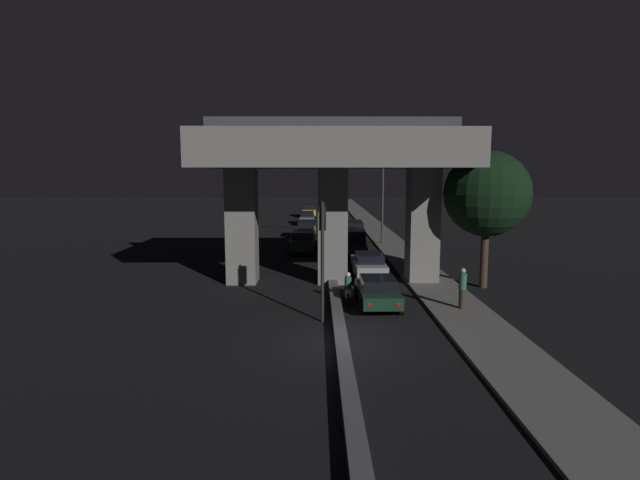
{
  "coord_description": "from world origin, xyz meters",
  "views": [
    {
      "loc": [
        -0.87,
        -17.08,
        6.07
      ],
      "look_at": [
        -0.62,
        18.37,
        1.2
      ],
      "focal_mm": 28.0,
      "sensor_mm": 36.0,
      "label": 1
    }
  ],
  "objects_px": {
    "car_dark_green_lead_oncoming": "(303,242)",
    "car_taxi_yellow_fourth_oncoming": "(309,211)",
    "car_dark_green_lead": "(378,291)",
    "car_grey_third_oncoming": "(307,218)",
    "traffic_light_left_of_median": "(322,240)",
    "car_taxi_yellow_fifth": "(344,225)",
    "car_silver_second": "(369,266)",
    "motorcycle_white_filtering_near": "(348,290)",
    "pedestrian_on_sidewalk": "(462,288)",
    "car_dark_red_fourth": "(353,232)",
    "street_lamp": "(378,187)",
    "motorcycle_blue_filtering_mid": "(345,261)",
    "car_taxi_yellow_second_oncoming": "(306,229)",
    "car_dark_green_third": "(353,243)"
  },
  "relations": [
    {
      "from": "car_dark_green_third",
      "to": "car_dark_red_fourth",
      "type": "distance_m",
      "value": 6.32
    },
    {
      "from": "car_dark_green_lead",
      "to": "car_grey_third_oncoming",
      "type": "xyz_separation_m",
      "value": [
        -3.82,
        35.8,
        0.03
      ]
    },
    {
      "from": "car_dark_red_fourth",
      "to": "motorcycle_white_filtering_near",
      "type": "distance_m",
      "value": 19.14
    },
    {
      "from": "pedestrian_on_sidewalk",
      "to": "car_dark_green_lead",
      "type": "bearing_deg",
      "value": 168.35
    },
    {
      "from": "car_taxi_yellow_fifth",
      "to": "car_grey_third_oncoming",
      "type": "relative_size",
      "value": 0.91
    },
    {
      "from": "car_silver_second",
      "to": "car_grey_third_oncoming",
      "type": "bearing_deg",
      "value": 6.97
    },
    {
      "from": "street_lamp",
      "to": "motorcycle_white_filtering_near",
      "type": "xyz_separation_m",
      "value": [
        -3.61,
        -18.6,
        -4.22
      ]
    },
    {
      "from": "car_taxi_yellow_fifth",
      "to": "car_taxi_yellow_second_oncoming",
      "type": "distance_m",
      "value": 5.8
    },
    {
      "from": "motorcycle_white_filtering_near",
      "to": "street_lamp",
      "type": "bearing_deg",
      "value": -8.55
    },
    {
      "from": "car_silver_second",
      "to": "motorcycle_white_filtering_near",
      "type": "relative_size",
      "value": 2.35
    },
    {
      "from": "car_dark_green_lead",
      "to": "car_dark_green_lead_oncoming",
      "type": "bearing_deg",
      "value": 12.94
    },
    {
      "from": "traffic_light_left_of_median",
      "to": "car_dark_green_lead",
      "type": "bearing_deg",
      "value": 40.2
    },
    {
      "from": "car_dark_green_lead_oncoming",
      "to": "car_taxi_yellow_fourth_oncoming",
      "type": "distance_m",
      "value": 29.54
    },
    {
      "from": "car_grey_third_oncoming",
      "to": "motorcycle_white_filtering_near",
      "type": "bearing_deg",
      "value": 4.38
    },
    {
      "from": "car_dark_green_lead",
      "to": "pedestrian_on_sidewalk",
      "type": "xyz_separation_m",
      "value": [
        3.61,
        -0.74,
        0.31
      ]
    },
    {
      "from": "traffic_light_left_of_median",
      "to": "motorcycle_white_filtering_near",
      "type": "distance_m",
      "value": 4.16
    },
    {
      "from": "car_dark_green_third",
      "to": "car_dark_green_lead_oncoming",
      "type": "relative_size",
      "value": 0.92
    },
    {
      "from": "traffic_light_left_of_median",
      "to": "car_taxi_yellow_fourth_oncoming",
      "type": "height_order",
      "value": "traffic_light_left_of_median"
    },
    {
      "from": "car_taxi_yellow_fourth_oncoming",
      "to": "pedestrian_on_sidewalk",
      "type": "xyz_separation_m",
      "value": [
        7.39,
        -45.81,
        0.16
      ]
    },
    {
      "from": "car_dark_red_fourth",
      "to": "car_silver_second",
      "type": "bearing_deg",
      "value": -179.17
    },
    {
      "from": "traffic_light_left_of_median",
      "to": "car_dark_green_lead",
      "type": "distance_m",
      "value": 4.2
    },
    {
      "from": "traffic_light_left_of_median",
      "to": "car_taxi_yellow_fifth",
      "type": "distance_m",
      "value": 30.41
    },
    {
      "from": "street_lamp",
      "to": "motorcycle_white_filtering_near",
      "type": "distance_m",
      "value": 19.41
    },
    {
      "from": "traffic_light_left_of_median",
      "to": "car_dark_green_lead",
      "type": "height_order",
      "value": "traffic_light_left_of_median"
    },
    {
      "from": "traffic_light_left_of_median",
      "to": "street_lamp",
      "type": "xyz_separation_m",
      "value": [
        4.84,
        21.5,
        1.5
      ]
    },
    {
      "from": "car_dark_green_lead",
      "to": "car_taxi_yellow_fifth",
      "type": "height_order",
      "value": "car_taxi_yellow_fifth"
    },
    {
      "from": "motorcycle_white_filtering_near",
      "to": "car_silver_second",
      "type": "bearing_deg",
      "value": -13.91
    },
    {
      "from": "car_silver_second",
      "to": "motorcycle_white_filtering_near",
      "type": "xyz_separation_m",
      "value": [
        -1.49,
        -5.08,
        -0.17
      ]
    },
    {
      "from": "car_dark_green_third",
      "to": "pedestrian_on_sidewalk",
      "type": "height_order",
      "value": "car_dark_green_third"
    },
    {
      "from": "traffic_light_left_of_median",
      "to": "car_silver_second",
      "type": "distance_m",
      "value": 8.8
    },
    {
      "from": "car_dark_red_fourth",
      "to": "motorcycle_white_filtering_near",
      "type": "bearing_deg",
      "value": 176.47
    },
    {
      "from": "car_dark_red_fourth",
      "to": "car_taxi_yellow_fourth_oncoming",
      "type": "distance_m",
      "value": 25.56
    },
    {
      "from": "car_dark_green_lead",
      "to": "motorcycle_white_filtering_near",
      "type": "relative_size",
      "value": 2.18
    },
    {
      "from": "car_taxi_yellow_fifth",
      "to": "motorcycle_white_filtering_near",
      "type": "distance_m",
      "value": 27.33
    },
    {
      "from": "car_dark_green_lead",
      "to": "car_dark_red_fourth",
      "type": "xyz_separation_m",
      "value": [
        0.3,
        19.84,
        0.27
      ]
    },
    {
      "from": "car_silver_second",
      "to": "car_taxi_yellow_fifth",
      "type": "xyz_separation_m",
      "value": [
        -0.15,
        22.22,
        -0.02
      ]
    },
    {
      "from": "car_dark_red_fourth",
      "to": "car_taxi_yellow_second_oncoming",
      "type": "relative_size",
      "value": 1.01
    },
    {
      "from": "traffic_light_left_of_median",
      "to": "street_lamp",
      "type": "distance_m",
      "value": 22.09
    },
    {
      "from": "car_taxi_yellow_second_oncoming",
      "to": "car_taxi_yellow_fifth",
      "type": "bearing_deg",
      "value": 140.81
    },
    {
      "from": "car_dark_green_lead",
      "to": "car_taxi_yellow_fourth_oncoming",
      "type": "xyz_separation_m",
      "value": [
        -3.79,
        45.07,
        0.15
      ]
    },
    {
      "from": "car_grey_third_oncoming",
      "to": "pedestrian_on_sidewalk",
      "type": "distance_m",
      "value": 37.29
    },
    {
      "from": "car_taxi_yellow_second_oncoming",
      "to": "motorcycle_blue_filtering_mid",
      "type": "xyz_separation_m",
      "value": [
        2.67,
        -15.22,
        -0.21
      ]
    },
    {
      "from": "car_dark_green_third",
      "to": "motorcycle_white_filtering_near",
      "type": "xyz_separation_m",
      "value": [
        -1.19,
        -12.76,
        -0.4
      ]
    },
    {
      "from": "motorcycle_white_filtering_near",
      "to": "car_dark_green_lead",
      "type": "bearing_deg",
      "value": -118.35
    },
    {
      "from": "car_taxi_yellow_fifth",
      "to": "motorcycle_blue_filtering_mid",
      "type": "bearing_deg",
      "value": 175.28
    },
    {
      "from": "motorcycle_blue_filtering_mid",
      "to": "traffic_light_left_of_median",
      "type": "bearing_deg",
      "value": 170.37
    },
    {
      "from": "car_taxi_yellow_second_oncoming",
      "to": "motorcycle_blue_filtering_mid",
      "type": "relative_size",
      "value": 2.48
    },
    {
      "from": "motorcycle_white_filtering_near",
      "to": "car_taxi_yellow_fifth",
      "type": "bearing_deg",
      "value": -0.36
    },
    {
      "from": "car_taxi_yellow_fifth",
      "to": "pedestrian_on_sidewalk",
      "type": "relative_size",
      "value": 2.35
    },
    {
      "from": "car_silver_second",
      "to": "motorcycle_white_filtering_near",
      "type": "distance_m",
      "value": 5.29
    }
  ]
}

